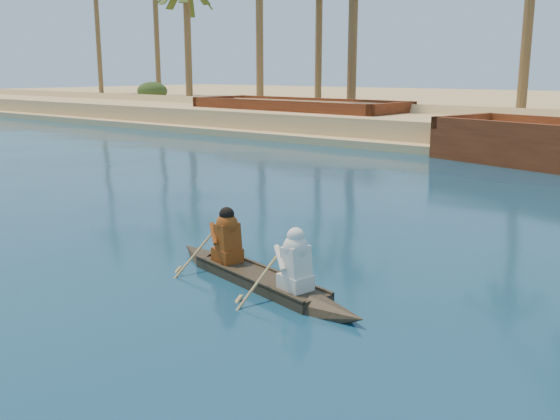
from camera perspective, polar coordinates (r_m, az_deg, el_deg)
The scene contains 2 objects.
canoe at distance 10.47m, azimuth -1.92°, elevation -5.46°, with size 4.88×1.66×1.34m.
barge_left at distance 37.07m, azimuth 1.52°, elevation 8.39°, with size 13.53×5.06×2.22m.
Camera 1 is at (2.42, -2.35, 3.50)m, focal length 40.00 mm.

